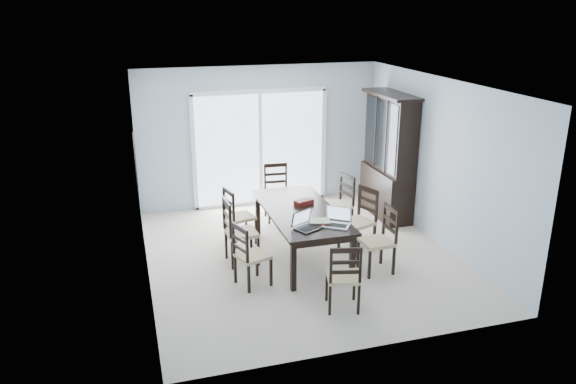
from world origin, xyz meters
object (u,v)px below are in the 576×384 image
object	(u,v)px
chair_right_near	(383,232)
chair_left_far	(235,210)
china_hutch	(389,157)
laptop_silver	(336,222)
chair_left_near	(247,249)
laptop_dark	(309,225)
dining_table	(301,215)
hot_tub	(208,168)
chair_right_far	(341,197)
chair_right_mid	(362,213)
chair_end_near	(344,271)
cell_phone	(315,230)
chair_end_far	(277,185)
chair_left_mid	(235,225)
game_box	(304,202)

from	to	relation	value
chair_right_near	chair_left_far	bearing A→B (deg)	47.95
china_hutch	laptop_silver	size ratio (longest dim) A/B	4.96
chair_left_near	laptop_dark	bearing A→B (deg)	68.51
dining_table	hot_tub	distance (m)	3.79
chair_left_near	chair_right_near	world-z (taller)	chair_right_near
chair_left_near	hot_tub	xyz separation A→B (m)	(0.16, 4.39, -0.12)
chair_left_near	laptop_silver	bearing A→B (deg)	68.81
chair_right_far	laptop_silver	xyz separation A→B (m)	(-0.69, -1.52, 0.22)
chair_right_mid	chair_end_near	world-z (taller)	chair_right_mid
laptop_silver	cell_phone	size ratio (longest dim) A/B	4.47
chair_left_far	chair_end_near	xyz separation A→B (m)	(0.87, -2.43, -0.01)
chair_right_far	chair_end_far	world-z (taller)	chair_end_far
chair_left_mid	laptop_silver	xyz separation A→B (m)	(1.26, -0.80, 0.21)
chair_left_near	chair_right_mid	size ratio (longest dim) A/B	0.92
cell_phone	chair_left_mid	bearing A→B (deg)	144.80
chair_left_far	game_box	size ratio (longest dim) A/B	3.70
chair_end_near	game_box	xyz separation A→B (m)	(0.10, 1.89, 0.23)
chair_left_mid	laptop_dark	size ratio (longest dim) A/B	2.69
chair_left_near	chair_end_far	size ratio (longest dim) A/B	0.92
chair_end_near	laptop_silver	world-z (taller)	chair_end_near
chair_left_far	laptop_silver	size ratio (longest dim) A/B	2.39
china_hutch	cell_phone	bearing A→B (deg)	-135.26
chair_left_far	chair_right_far	world-z (taller)	chair_right_far
chair_left_near	chair_right_mid	distance (m)	2.09
chair_end_far	laptop_dark	distance (m)	2.44
chair_left_far	laptop_dark	world-z (taller)	chair_left_far
dining_table	chair_left_far	size ratio (longest dim) A/B	2.08
laptop_dark	chair_right_near	bearing A→B (deg)	-29.87
chair_left_mid	chair_right_far	world-z (taller)	chair_left_mid
dining_table	chair_left_mid	world-z (taller)	chair_left_mid
china_hutch	laptop_silver	world-z (taller)	china_hutch
china_hutch	chair_left_far	world-z (taller)	china_hutch
china_hutch	chair_right_far	distance (m)	1.26
game_box	chair_end_far	bearing A→B (deg)	90.95
chair_end_near	cell_phone	world-z (taller)	chair_end_near
dining_table	china_hutch	xyz separation A→B (m)	(2.02, 1.25, 0.40)
chair_left_near	laptop_silver	size ratio (longest dim) A/B	2.34
chair_end_far	hot_tub	xyz separation A→B (m)	(-0.91, 2.01, -0.16)
chair_end_far	china_hutch	bearing A→B (deg)	171.76
hot_tub	chair_left_mid	bearing A→B (deg)	-92.63
dining_table	game_box	size ratio (longest dim) A/B	7.67
cell_phone	laptop_silver	bearing A→B (deg)	20.63
chair_left_mid	chair_left_far	size ratio (longest dim) A/B	1.08
china_hutch	laptop_dark	xyz separation A→B (m)	(-2.14, -1.99, -0.26)
laptop_silver	cell_phone	world-z (taller)	laptop_silver
chair_left_far	chair_end_far	distance (m)	1.32
chair_left_mid	chair_end_far	bearing A→B (deg)	143.69
cell_phone	game_box	world-z (taller)	game_box
chair_end_near	cell_phone	size ratio (longest dim) A/B	10.52
chair_right_near	laptop_dark	size ratio (longest dim) A/B	2.61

